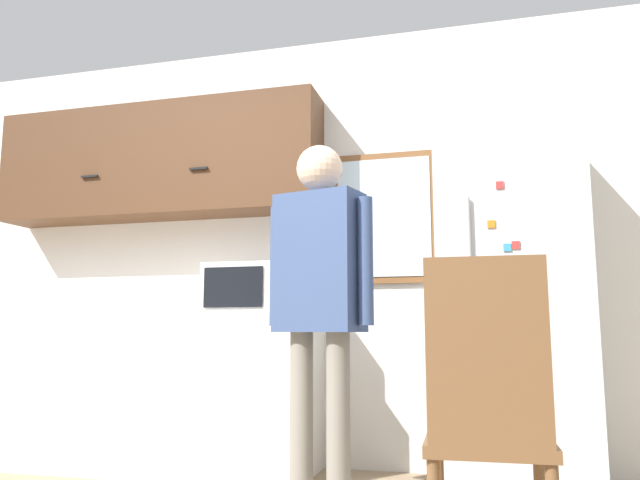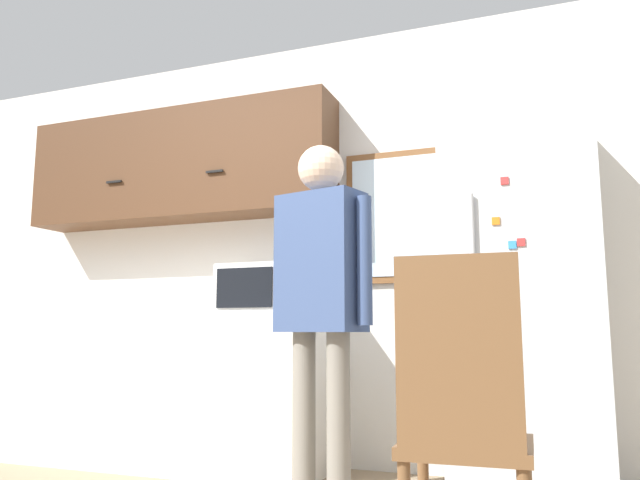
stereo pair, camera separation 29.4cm
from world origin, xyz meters
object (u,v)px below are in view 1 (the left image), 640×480
person (320,281)px  refrigerator (512,301)px  microwave (254,289)px  chair (488,411)px

person → refrigerator: 1.04m
microwave → chair: size_ratio=0.48×
microwave → chair: (1.30, -1.31, -0.50)m
chair → refrigerator: bearing=-98.0°
refrigerator → chair: bearing=-95.9°
microwave → chair: microwave is taller
person → microwave: bearing=149.0°
person → chair: 1.19m
refrigerator → person: bearing=-149.5°
microwave → person: (0.54, -0.55, -0.01)m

